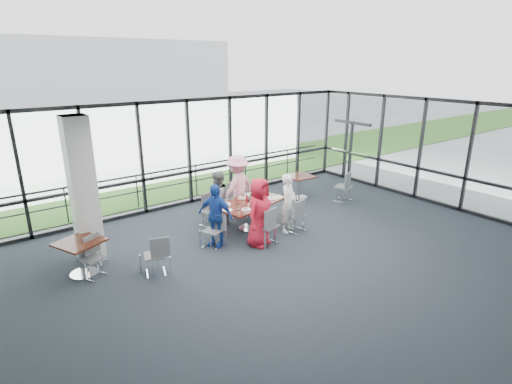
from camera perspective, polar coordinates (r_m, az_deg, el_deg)
floor at (r=8.99m, az=6.45°, el=-10.06°), size 12.00×10.00×0.02m
ceiling at (r=8.00m, az=7.27°, el=10.67°), size 12.00×10.00×0.04m
curtain_wall_back at (r=12.30m, az=-9.56°, el=5.58°), size 12.00×0.10×3.20m
curtain_wall_right at (r=13.13m, az=26.15°, el=4.76°), size 0.10×10.00×3.20m
exit_door at (r=15.24m, az=13.34°, el=5.63°), size 0.12×1.60×2.10m
structural_column at (r=9.26m, az=-23.47°, el=0.15°), size 0.50×0.50×3.20m
apron at (r=17.15m, az=-17.19°, el=2.99°), size 80.00×70.00×0.02m
grass_strip at (r=15.34m, az=-14.54°, el=1.60°), size 80.00×5.00×0.01m
hangar_main at (r=38.87m, az=-23.86°, el=14.84°), size 24.00×10.00×6.00m
guard_rail at (r=13.10m, az=-10.55°, el=1.31°), size 12.00×0.06×0.06m
main_table at (r=10.41m, az=-1.00°, el=-2.08°), size 2.12×1.49×0.75m
side_table_left at (r=8.96m, az=-23.82°, el=-7.18°), size 1.06×1.06×0.75m
side_table_right at (r=12.87m, az=6.23°, el=1.79°), size 0.85×0.85×0.75m
diner_near_left at (r=9.42m, az=0.46°, el=-2.90°), size 0.96×0.79×1.68m
diner_near_right at (r=10.25m, az=4.65°, el=-1.59°), size 0.68×0.61×1.54m
diner_far_left at (r=10.56m, az=-5.51°, el=-1.04°), size 0.87×0.74×1.53m
diner_far_right at (r=11.11m, az=-2.67°, el=0.74°), size 1.28×0.87×1.81m
diner_end at (r=9.47m, az=-5.84°, el=-3.34°), size 0.86×1.03×1.54m
chair_main_nl at (r=9.60m, az=1.51°, el=-4.87°), size 0.55×0.55×0.94m
chair_main_nr at (r=10.39m, az=5.65°, el=-3.35°), size 0.49×0.49×0.86m
chair_main_fl at (r=10.78m, az=-6.79°, el=-2.67°), size 0.51×0.51×0.83m
chair_main_fr at (r=11.45m, az=-2.87°, el=-1.08°), size 0.51×0.51×0.91m
chair_main_end at (r=9.52m, az=-6.22°, el=-5.58°), size 0.51×0.51×0.82m
chair_spare_la at (r=8.58m, az=-14.30°, el=-8.77°), size 0.52×0.52×0.84m
chair_spare_lb at (r=8.86m, az=-22.41°, el=-8.78°), size 0.53×0.53×0.83m
chair_spare_r at (r=12.83m, az=12.41°, el=0.75°), size 0.60×0.60×0.96m
plate_nl at (r=9.81m, az=-1.40°, el=-2.53°), size 0.25×0.25×0.01m
plate_nr at (r=10.62m, az=2.27°, el=-0.92°), size 0.27×0.27×0.01m
plate_fl at (r=10.23m, az=-4.23°, el=-1.71°), size 0.24×0.24×0.01m
plate_fr at (r=10.90m, az=-1.01°, el=-0.38°), size 0.27×0.27×0.01m
plate_end at (r=9.80m, az=-4.14°, el=-2.60°), size 0.26×0.26×0.01m
tumbler_a at (r=10.05m, az=-0.71°, el=-1.61°), size 0.07×0.07×0.15m
tumbler_b at (r=10.43m, az=0.52°, el=-0.88°), size 0.07×0.07×0.14m
tumbler_c at (r=10.48m, az=-1.93°, el=-0.83°), size 0.07×0.07×0.13m
tumbler_d at (r=9.78m, az=-2.58°, el=-2.18°), size 0.08×0.08×0.15m
menu_a at (r=10.05m, az=0.40°, el=-2.06°), size 0.33×0.32×0.00m
menu_b at (r=10.75m, az=3.00°, el=-0.72°), size 0.35×0.27×0.00m
menu_c at (r=10.71m, az=-1.91°, el=-0.77°), size 0.38×0.38×0.00m
condiment_caddy at (r=10.45m, az=-0.89°, el=-1.15°), size 0.10×0.07×0.04m
ketchup_bottle at (r=10.39m, az=-1.36°, el=-0.86°), size 0.06×0.06×0.18m
green_bottle at (r=10.42m, az=-0.71°, el=-0.73°), size 0.05×0.05×0.20m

